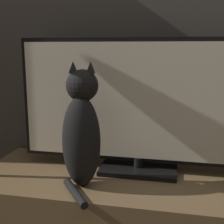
# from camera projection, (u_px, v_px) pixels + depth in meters

# --- Properties ---
(tv) EXTENTS (1.06, 0.20, 0.58)m
(tv) POSITION_uv_depth(u_px,v_px,m) (140.00, 106.00, 1.33)
(tv) COLOR black
(tv) RESTS_ON tv_stand
(cat) EXTENTS (0.15, 0.28, 0.49)m
(cat) POSITION_uv_depth(u_px,v_px,m) (82.00, 131.00, 1.20)
(cat) COLOR black
(cat) RESTS_ON tv_stand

